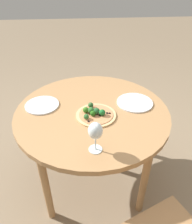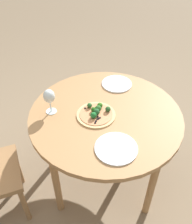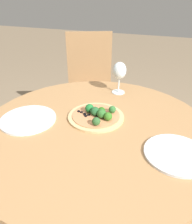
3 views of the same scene
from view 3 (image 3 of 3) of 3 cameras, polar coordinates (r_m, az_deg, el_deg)
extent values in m
plane|color=#847056|center=(1.50, -0.05, -26.62)|extent=(12.00, 12.00, 0.00)
cylinder|color=#A87A4C|center=(1.00, -0.07, -4.33)|extent=(1.06, 1.06, 0.03)
cylinder|color=#A87A4C|center=(1.55, -7.40, -6.29)|extent=(0.05, 0.05, 0.67)
cylinder|color=#A87A4C|center=(1.18, -22.81, -23.87)|extent=(0.05, 0.05, 0.67)
cylinder|color=#A87A4C|center=(1.43, 17.30, -11.32)|extent=(0.05, 0.05, 0.67)
cube|color=#997047|center=(1.86, -1.46, 3.43)|extent=(0.52, 0.52, 0.04)
cube|color=#997047|center=(1.93, -1.74, 13.02)|extent=(0.18, 0.36, 0.50)
cylinder|color=#997047|center=(1.83, -6.54, -5.24)|extent=(0.04, 0.04, 0.40)
cylinder|color=#997047|center=(1.84, 4.12, -4.93)|extent=(0.04, 0.04, 0.40)
cylinder|color=#997047|center=(2.12, -6.13, 0.08)|extent=(0.04, 0.04, 0.40)
cylinder|color=#997047|center=(2.12, 3.06, 0.33)|extent=(0.04, 0.04, 0.40)
cylinder|color=tan|center=(1.04, 0.00, -1.19)|extent=(0.27, 0.27, 0.01)
cylinder|color=tan|center=(1.04, 0.00, -0.86)|extent=(0.23, 0.23, 0.00)
sphere|color=#1D682C|center=(1.05, -1.70, 0.99)|extent=(0.04, 0.04, 0.04)
sphere|color=#245E17|center=(1.04, 1.25, 0.37)|extent=(0.04, 0.04, 0.04)
sphere|color=#22552A|center=(1.02, -0.28, 0.21)|extent=(0.04, 0.04, 0.04)
sphere|color=#2D6328|center=(1.01, 1.46, -0.41)|extent=(0.04, 0.04, 0.04)
sphere|color=#346C1E|center=(0.99, 3.15, -1.16)|extent=(0.04, 0.04, 0.04)
sphere|color=#2C5628|center=(0.95, 0.05, -2.45)|extent=(0.04, 0.04, 0.04)
sphere|color=#2E632D|center=(1.05, 4.29, 0.67)|extent=(0.03, 0.03, 0.03)
cylinder|color=black|center=(1.03, -1.92, -0.74)|extent=(0.01, 0.01, 0.00)
cylinder|color=black|center=(1.06, -0.77, 0.12)|extent=(0.01, 0.01, 0.00)
cylinder|color=black|center=(1.09, 4.03, 0.83)|extent=(0.01, 0.01, 0.00)
cylinder|color=black|center=(1.04, -2.96, -0.69)|extent=(0.01, 0.01, 0.00)
cylinder|color=black|center=(1.04, -3.01, -0.45)|extent=(0.01, 0.01, 0.00)
cylinder|color=black|center=(1.02, 1.30, -1.21)|extent=(0.01, 0.01, 0.00)
cylinder|color=black|center=(1.07, -4.55, 0.21)|extent=(0.01, 0.01, 0.00)
cylinder|color=black|center=(1.03, -2.67, -1.03)|extent=(0.01, 0.01, 0.00)
cylinder|color=black|center=(1.06, -3.79, -0.04)|extent=(0.01, 0.01, 0.00)
cylinder|color=black|center=(1.02, 0.42, -1.04)|extent=(0.01, 0.01, 0.00)
cylinder|color=silver|center=(1.30, 5.83, 5.19)|extent=(0.08, 0.08, 0.00)
cylinder|color=silver|center=(1.28, 5.93, 6.94)|extent=(0.01, 0.01, 0.08)
ellipsoid|color=silver|center=(1.25, 6.14, 10.71)|extent=(0.08, 0.08, 0.10)
cylinder|color=silver|center=(1.07, -17.29, -1.81)|extent=(0.26, 0.26, 0.01)
cylinder|color=silver|center=(0.88, 20.22, -10.22)|extent=(0.24, 0.24, 0.01)
camera|label=1|loc=(2.03, 17.45, 37.96)|focal=35.00mm
camera|label=2|loc=(1.85, -56.28, 38.69)|focal=40.00mm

